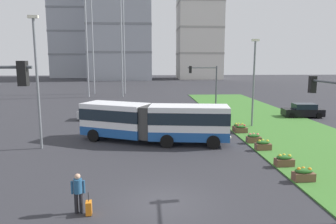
{
  "coord_description": "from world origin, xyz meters",
  "views": [
    {
      "loc": [
        -0.63,
        -13.31,
        6.35
      ],
      "look_at": [
        0.99,
        12.06,
        2.2
      ],
      "focal_mm": 33.39,
      "sensor_mm": 36.0,
      "label": 1
    }
  ],
  "objects": [
    {
      "name": "traffic_light_far_right",
      "position": [
        6.06,
        22.0,
        3.98
      ],
      "size": [
        3.39,
        0.28,
        5.81
      ],
      "color": "#474C51",
      "rests_on": "ground"
    },
    {
      "name": "transmission_pylon",
      "position": [
        -8.21,
        45.88,
        16.32
      ],
      "size": [
        9.0,
        6.24,
        29.81
      ],
      "color": "gray",
      "rests_on": "ground"
    },
    {
      "name": "car_silver_hatch",
      "position": [
        -6.04,
        20.83,
        0.75
      ],
      "size": [
        4.57,
        2.41,
        1.58
      ],
      "color": "#B7BABF",
      "rests_on": "ground"
    },
    {
      "name": "flower_planter_5",
      "position": [
        7.56,
        13.32,
        0.43
      ],
      "size": [
        1.1,
        0.56,
        0.74
      ],
      "color": "brown",
      "rests_on": "grass_median"
    },
    {
      "name": "ground_plane",
      "position": [
        0.0,
        0.0,
        0.0
      ],
      "size": [
        260.0,
        260.0,
        0.0
      ],
      "primitive_type": "plane",
      "color": "#2D2D33"
    },
    {
      "name": "flower_planter_2",
      "position": [
        7.56,
        7.9,
        0.43
      ],
      "size": [
        1.1,
        0.56,
        0.74
      ],
      "color": "brown",
      "rests_on": "grass_median"
    },
    {
      "name": "flower_planter_3",
      "position": [
        7.56,
        9.92,
        0.43
      ],
      "size": [
        1.1,
        0.56,
        0.74
      ],
      "color": "brown",
      "rests_on": "grass_median"
    },
    {
      "name": "streetlight_left",
      "position": [
        -8.5,
        9.49,
        5.18
      ],
      "size": [
        0.7,
        0.28,
        9.48
      ],
      "color": "slate",
      "rests_on": "ground"
    },
    {
      "name": "flower_planter_0",
      "position": [
        7.56,
        2.0,
        0.43
      ],
      "size": [
        1.1,
        0.56,
        0.74
      ],
      "color": "brown",
      "rests_on": "grass_median"
    },
    {
      "name": "articulated_bus",
      "position": [
        -0.24,
        10.83,
        1.65
      ],
      "size": [
        11.91,
        5.71,
        3.0
      ],
      "color": "white",
      "rests_on": "ground"
    },
    {
      "name": "apartment_tower_centre",
      "position": [
        17.77,
        100.93,
        25.99
      ],
      "size": [
        15.26,
        16.11,
        51.94
      ],
      "color": "silver",
      "rests_on": "ground"
    },
    {
      "name": "grass_median",
      "position": [
        11.96,
        10.0,
        0.04
      ],
      "size": [
        10.0,
        70.0,
        0.08
      ],
      "primitive_type": "cube",
      "color": "#3D752D",
      "rests_on": "ground_plane"
    },
    {
      "name": "pedestrian_crossing",
      "position": [
        -3.6,
        -0.74,
        1.0
      ],
      "size": [
        0.58,
        0.36,
        1.74
      ],
      "color": "black",
      "rests_on": "ground"
    },
    {
      "name": "apartment_tower_west",
      "position": [
        -30.0,
        114.56,
        25.64
      ],
      "size": [
        15.48,
        14.63,
        51.23
      ],
      "color": "#9EA3AD",
      "rests_on": "ground"
    },
    {
      "name": "streetlight_median",
      "position": [
        9.46,
        16.04,
        4.64
      ],
      "size": [
        0.7,
        0.28,
        8.4
      ],
      "color": "slate",
      "rests_on": "ground"
    },
    {
      "name": "car_black_sedan",
      "position": [
        17.0,
        20.82,
        0.75
      ],
      "size": [
        4.53,
        2.31,
        1.58
      ],
      "color": "black",
      "rests_on": "ground"
    },
    {
      "name": "rolling_suitcase",
      "position": [
        -3.15,
        -0.94,
        0.31
      ],
      "size": [
        0.28,
        0.38,
        0.97
      ],
      "color": "orange",
      "rests_on": "ground"
    },
    {
      "name": "apartment_tower_westcentre",
      "position": [
        -9.8,
        98.08,
        26.61
      ],
      "size": [
        21.1,
        18.5,
        53.18
      ],
      "color": "#9EA3AD",
      "rests_on": "ground"
    },
    {
      "name": "flower_planter_1",
      "position": [
        7.56,
        4.38,
        0.43
      ],
      "size": [
        1.1,
        0.56,
        0.74
      ],
      "color": "brown",
      "rests_on": "grass_median"
    },
    {
      "name": "flower_planter_4",
      "position": [
        7.56,
        13.93,
        0.43
      ],
      "size": [
        1.1,
        0.56,
        0.74
      ],
      "color": "brown",
      "rests_on": "grass_median"
    }
  ]
}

